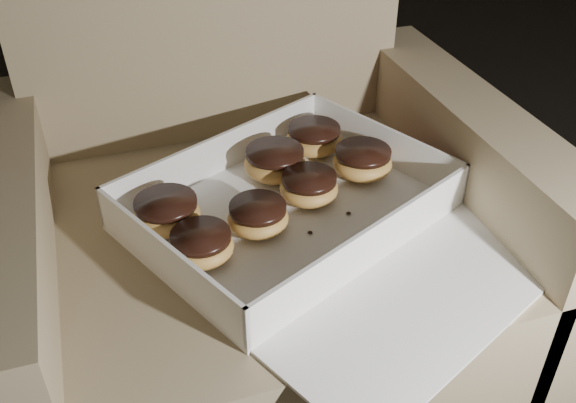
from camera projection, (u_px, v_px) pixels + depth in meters
The scene contains 15 objects.
floor at pixel (300, 336), 1.26m from camera, with size 4.50×4.50×0.00m, color black.
armchair at pixel (255, 249), 1.06m from camera, with size 0.81×0.68×0.84m.
bakery_box at pixel (312, 222), 0.92m from camera, with size 0.60×0.64×0.07m.
donut_a at pixel (309, 187), 0.96m from camera, with size 0.09×0.09×0.04m.
donut_b at pixel (363, 161), 1.01m from camera, with size 0.09×0.09×0.05m.
donut_c at pixel (167, 213), 0.90m from camera, with size 0.09×0.09×0.05m.
donut_d at pixel (275, 162), 1.01m from camera, with size 0.10×0.10×0.05m.
donut_e at pixel (201, 245), 0.85m from camera, with size 0.09×0.09×0.04m.
donut_f at pixel (258, 216), 0.90m from camera, with size 0.09×0.09×0.04m.
donut_g at pixel (314, 138), 1.07m from camera, with size 0.09×0.09×0.05m.
crumb_a at pixel (349, 213), 0.94m from camera, with size 0.01×0.01×0.00m, color black.
crumb_b at pixel (377, 171), 1.03m from camera, with size 0.01×0.01×0.00m, color black.
crumb_c at pixel (372, 227), 0.91m from camera, with size 0.01×0.01×0.00m, color black.
crumb_d at pixel (310, 232), 0.90m from camera, with size 0.01×0.01×0.00m, color black.
crumb_e at pixel (438, 197), 0.97m from camera, with size 0.01×0.01×0.00m, color black.
Camera 1 is at (-0.30, -0.82, 0.95)m, focal length 40.00 mm.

